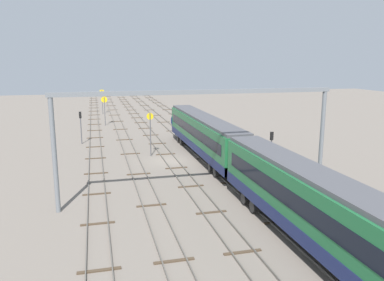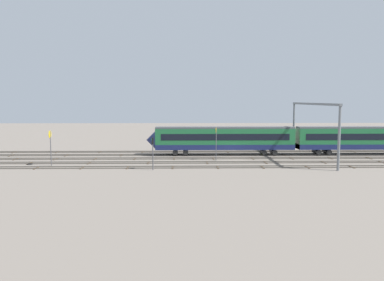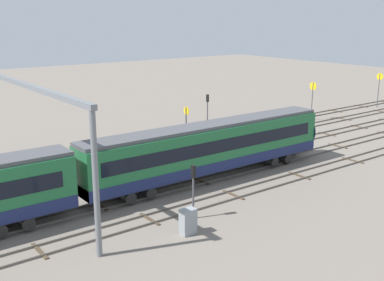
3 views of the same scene
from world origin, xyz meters
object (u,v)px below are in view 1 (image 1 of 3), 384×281
object	(u,v)px
signal_light_trackside_departure	(81,123)
speed_sign_mid_trackside	(150,129)
speed_sign_distant_end	(105,106)
speed_sign_near_foreground	(102,98)
signal_light_trackside_approach	(271,144)
relay_cabinet	(294,162)
overhead_gantry	(200,116)

from	to	relation	value
signal_light_trackside_departure	speed_sign_mid_trackside	bearing A→B (deg)	-138.35
speed_sign_distant_end	speed_sign_near_foreground	bearing A→B (deg)	0.14
signal_light_trackside_approach	signal_light_trackside_departure	bearing A→B (deg)	49.13
signal_light_trackside_departure	relay_cabinet	size ratio (longest dim) A/B	2.61
speed_sign_near_foreground	signal_light_trackside_departure	distance (m)	31.13
speed_sign_near_foreground	speed_sign_mid_trackside	size ratio (longest dim) A/B	1.01
signal_light_trackside_departure	speed_sign_near_foreground	bearing A→B (deg)	-6.75
overhead_gantry	signal_light_trackside_departure	distance (m)	27.60
overhead_gantry	speed_sign_distant_end	distance (m)	41.19
overhead_gantry	signal_light_trackside_approach	size ratio (longest dim) A/B	5.89
overhead_gantry	relay_cabinet	world-z (taller)	overhead_gantry
overhead_gantry	relay_cabinet	bearing A→B (deg)	-63.46
speed_sign_mid_trackside	speed_sign_near_foreground	bearing A→B (deg)	6.65
speed_sign_mid_trackside	speed_sign_distant_end	xyz separation A→B (m)	(24.58, 4.66, 0.18)
speed_sign_mid_trackside	speed_sign_distant_end	world-z (taller)	speed_sign_mid_trackside
speed_sign_near_foreground	signal_light_trackside_departure	bearing A→B (deg)	173.25
speed_sign_mid_trackside	signal_light_trackside_departure	size ratio (longest dim) A/B	1.17
overhead_gantry	speed_sign_near_foreground	bearing A→B (deg)	6.56
speed_sign_near_foreground	speed_sign_distant_end	world-z (taller)	speed_sign_near_foreground
speed_sign_near_foreground	signal_light_trackside_departure	world-z (taller)	speed_sign_near_foreground
speed_sign_mid_trackside	signal_light_trackside_approach	size ratio (longest dim) A/B	1.35
speed_sign_near_foreground	speed_sign_mid_trackside	world-z (taller)	speed_sign_near_foreground
signal_light_trackside_approach	speed_sign_mid_trackside	bearing A→B (deg)	55.61
overhead_gantry	signal_light_trackside_approach	distance (m)	13.57
overhead_gantry	speed_sign_distant_end	size ratio (longest dim) A/B	4.44
speed_sign_distant_end	signal_light_trackside_departure	distance (m)	15.64
signal_light_trackside_departure	relay_cabinet	distance (m)	29.45
speed_sign_distant_end	overhead_gantry	bearing A→B (deg)	-170.99
overhead_gantry	relay_cabinet	size ratio (longest dim) A/B	13.32
speed_sign_near_foreground	relay_cabinet	distance (m)	53.62
signal_light_trackside_approach	speed_sign_distant_end	bearing A→B (deg)	26.90
speed_sign_near_foreground	speed_sign_mid_trackside	xyz separation A→B (m)	(-40.31, -4.70, -0.23)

